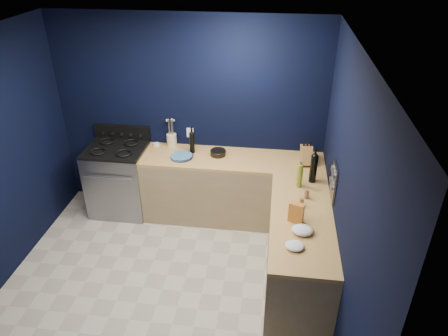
% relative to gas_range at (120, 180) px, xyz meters
% --- Properties ---
extents(floor, '(3.50, 3.50, 0.02)m').
position_rel_gas_range_xyz_m(floor, '(0.93, -1.42, -0.47)').
color(floor, '#B7B2A0').
rests_on(floor, ground).
extents(ceiling, '(3.50, 3.50, 0.02)m').
position_rel_gas_range_xyz_m(ceiling, '(0.93, -1.42, 2.15)').
color(ceiling, silver).
rests_on(ceiling, ground).
extents(wall_back, '(3.50, 0.02, 2.60)m').
position_rel_gas_range_xyz_m(wall_back, '(0.93, 0.34, 0.84)').
color(wall_back, black).
rests_on(wall_back, ground).
extents(wall_right, '(0.02, 3.50, 2.60)m').
position_rel_gas_range_xyz_m(wall_right, '(2.69, -1.42, 0.84)').
color(wall_right, black).
rests_on(wall_right, ground).
extents(cab_back, '(2.30, 0.63, 0.86)m').
position_rel_gas_range_xyz_m(cab_back, '(1.53, 0.02, -0.03)').
color(cab_back, '#9C855F').
rests_on(cab_back, floor).
extents(top_back, '(2.30, 0.63, 0.04)m').
position_rel_gas_range_xyz_m(top_back, '(1.53, 0.02, 0.42)').
color(top_back, olive).
rests_on(top_back, cab_back).
extents(cab_right, '(0.63, 1.67, 0.86)m').
position_rel_gas_range_xyz_m(cab_right, '(2.37, -1.13, -0.03)').
color(cab_right, '#9C855F').
rests_on(cab_right, floor).
extents(top_right, '(0.63, 1.67, 0.04)m').
position_rel_gas_range_xyz_m(top_right, '(2.37, -1.13, 0.42)').
color(top_right, olive).
rests_on(top_right, cab_right).
extents(gas_range, '(0.76, 0.66, 0.92)m').
position_rel_gas_range_xyz_m(gas_range, '(0.00, 0.00, 0.00)').
color(gas_range, gray).
rests_on(gas_range, floor).
extents(oven_door, '(0.59, 0.02, 0.42)m').
position_rel_gas_range_xyz_m(oven_door, '(0.00, -0.32, -0.01)').
color(oven_door, black).
rests_on(oven_door, gas_range).
extents(cooktop, '(0.76, 0.66, 0.03)m').
position_rel_gas_range_xyz_m(cooktop, '(0.00, 0.00, 0.48)').
color(cooktop, black).
rests_on(cooktop, gas_range).
extents(backguard, '(0.76, 0.06, 0.20)m').
position_rel_gas_range_xyz_m(backguard, '(0.00, 0.30, 0.58)').
color(backguard, black).
rests_on(backguard, gas_range).
extents(spice_panel, '(0.02, 0.28, 0.38)m').
position_rel_gas_range_xyz_m(spice_panel, '(2.67, -0.87, 0.72)').
color(spice_panel, gray).
rests_on(spice_panel, wall_right).
extents(wall_outlet, '(0.09, 0.02, 0.13)m').
position_rel_gas_range_xyz_m(wall_outlet, '(0.93, 0.32, 0.62)').
color(wall_outlet, white).
rests_on(wall_outlet, wall_back).
extents(plate_stack, '(0.33, 0.33, 0.03)m').
position_rel_gas_range_xyz_m(plate_stack, '(0.89, -0.06, 0.46)').
color(plate_stack, '#2C5E8D').
rests_on(plate_stack, top_back).
extents(ramekin, '(0.08, 0.08, 0.03)m').
position_rel_gas_range_xyz_m(ramekin, '(0.48, 0.24, 0.46)').
color(ramekin, white).
rests_on(ramekin, top_back).
extents(utensil_crock, '(0.13, 0.13, 0.16)m').
position_rel_gas_range_xyz_m(utensil_crock, '(0.69, 0.27, 0.52)').
color(utensil_crock, beige).
rests_on(utensil_crock, top_back).
extents(wine_bottle_back, '(0.08, 0.08, 0.27)m').
position_rel_gas_range_xyz_m(wine_bottle_back, '(1.00, 0.10, 0.58)').
color(wine_bottle_back, black).
rests_on(wine_bottle_back, top_back).
extents(lemon_basket, '(0.25, 0.25, 0.07)m').
position_rel_gas_range_xyz_m(lemon_basket, '(1.34, 0.07, 0.48)').
color(lemon_basket, black).
rests_on(lemon_basket, top_back).
extents(knife_block, '(0.15, 0.28, 0.29)m').
position_rel_gas_range_xyz_m(knife_block, '(2.44, 0.01, 0.56)').
color(knife_block, olive).
rests_on(knife_block, top_back).
extents(wine_bottle_right, '(0.11, 0.11, 0.33)m').
position_rel_gas_range_xyz_m(wine_bottle_right, '(2.50, -0.42, 0.61)').
color(wine_bottle_right, black).
rests_on(wine_bottle_right, top_right).
extents(oil_bottle, '(0.08, 0.08, 0.28)m').
position_rel_gas_range_xyz_m(oil_bottle, '(2.34, -0.55, 0.58)').
color(oil_bottle, olive).
rests_on(oil_bottle, top_right).
extents(spice_jar_near, '(0.06, 0.06, 0.11)m').
position_rel_gas_range_xyz_m(spice_jar_near, '(2.42, -0.78, 0.49)').
color(spice_jar_near, olive).
rests_on(spice_jar_near, top_right).
extents(spice_jar_far, '(0.06, 0.06, 0.09)m').
position_rel_gas_range_xyz_m(spice_jar_far, '(2.36, -0.93, 0.49)').
color(spice_jar_far, olive).
rests_on(spice_jar_far, top_right).
extents(crouton_bag, '(0.16, 0.11, 0.21)m').
position_rel_gas_range_xyz_m(crouton_bag, '(2.30, -1.21, 0.55)').
color(crouton_bag, red).
rests_on(crouton_bag, top_right).
extents(towel_front, '(0.26, 0.24, 0.07)m').
position_rel_gas_range_xyz_m(towel_front, '(2.36, -1.38, 0.48)').
color(towel_front, white).
rests_on(towel_front, top_right).
extents(towel_end, '(0.22, 0.21, 0.05)m').
position_rel_gas_range_xyz_m(towel_end, '(2.28, -1.61, 0.47)').
color(towel_end, white).
rests_on(towel_end, top_right).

